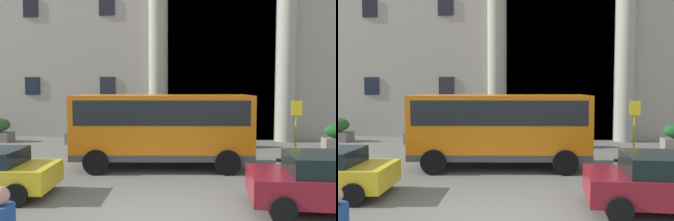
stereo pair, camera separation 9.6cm
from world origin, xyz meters
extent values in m
cube|color=#9F988A|center=(0.00, 17.50, 7.19)|extent=(35.82, 9.00, 14.38)
cube|color=black|center=(2.00, 13.06, 5.39)|extent=(6.22, 0.12, 10.79)
cylinder|color=#9A9B86|center=(-1.66, 12.75, 5.39)|extent=(1.09, 1.09, 10.79)
cylinder|color=#9D9989|center=(5.65, 12.75, 5.39)|extent=(1.09, 1.09, 10.79)
cube|color=black|center=(-9.55, 12.96, 3.16)|extent=(0.94, 0.08, 1.08)
cube|color=black|center=(-4.78, 12.96, 3.16)|extent=(0.94, 0.08, 1.08)
cube|color=black|center=(-9.55, 12.96, 7.91)|extent=(0.94, 0.08, 1.08)
cube|color=black|center=(-4.78, 12.96, 7.91)|extent=(0.94, 0.08, 1.08)
cube|color=orange|center=(-0.53, 5.50, 1.62)|extent=(6.81, 3.09, 2.33)
cube|color=black|center=(-0.53, 5.50, 2.18)|extent=(6.42, 3.08, 0.89)
cube|color=black|center=(2.69, 5.82, 1.98)|extent=(0.26, 2.06, 1.11)
cube|color=#464542|center=(-0.53, 5.50, 0.57)|extent=(6.81, 3.13, 0.24)
cylinder|color=black|center=(1.65, 6.95, 0.45)|extent=(0.92, 0.37, 0.90)
cylinder|color=black|center=(1.89, 4.51, 0.45)|extent=(0.92, 0.37, 0.90)
cylinder|color=black|center=(-2.94, 6.49, 0.45)|extent=(0.92, 0.37, 0.90)
cylinder|color=black|center=(-2.70, 4.05, 0.45)|extent=(0.92, 0.37, 0.90)
cylinder|color=#959E1E|center=(4.87, 7.19, 1.24)|extent=(0.08, 0.08, 2.47)
cube|color=yellow|center=(4.87, 7.16, 2.22)|extent=(0.44, 0.03, 0.60)
cube|color=slate|center=(-5.65, 10.43, 0.32)|extent=(1.42, 0.71, 0.64)
ellipsoid|color=#21421F|center=(-5.65, 10.43, 1.11)|extent=(1.36, 0.64, 0.94)
cube|color=slate|center=(2.09, 10.30, 0.32)|extent=(1.78, 0.79, 0.63)
ellipsoid|color=#174F1F|center=(2.09, 10.30, 1.10)|extent=(1.71, 0.71, 0.93)
cube|color=slate|center=(-1.57, 10.63, 0.29)|extent=(1.97, 0.95, 0.57)
ellipsoid|color=#1B5A26|center=(-1.57, 10.63, 1.03)|extent=(1.89, 0.85, 0.92)
cylinder|color=black|center=(-3.84, 2.34, 0.31)|extent=(0.63, 0.24, 0.62)
cylinder|color=black|center=(-3.72, 0.62, 0.31)|extent=(0.63, 0.24, 0.62)
cube|color=maroon|center=(4.27, 1.18, 0.60)|extent=(4.11, 1.95, 0.67)
cube|color=black|center=(4.27, 1.18, 1.18)|extent=(2.23, 1.70, 0.49)
cylinder|color=black|center=(2.89, 2.15, 0.31)|extent=(0.62, 0.21, 0.62)
cylinder|color=black|center=(2.87, 0.25, 0.31)|extent=(0.62, 0.21, 0.62)
cylinder|color=black|center=(4.47, 3.41, 0.30)|extent=(0.60, 0.13, 0.60)
cylinder|color=black|center=(3.12, 3.48, 0.30)|extent=(0.61, 0.15, 0.60)
cube|color=#B3AEBF|center=(3.80, 3.45, 0.58)|extent=(0.88, 0.28, 0.32)
cube|color=black|center=(3.62, 3.45, 0.76)|extent=(0.53, 0.22, 0.12)
cylinder|color=#A5A5A8|center=(4.37, 3.42, 0.88)|extent=(0.06, 0.55, 0.03)
camera|label=1|loc=(1.08, -7.72, 3.08)|focal=37.34mm
camera|label=2|loc=(1.18, -7.71, 3.08)|focal=37.34mm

